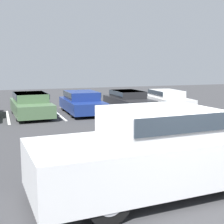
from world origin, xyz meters
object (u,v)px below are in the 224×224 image
Objects in this scene: parked_sedan_c at (82,102)px; wheel_stop_curb at (75,106)px; pickup_truck at (171,149)px; parked_sedan_e at (167,99)px; parked_sedan_d at (128,100)px; parked_sedan_b at (31,104)px.

parked_sedan_c is 2.26× the size of wheel_stop_curb.
parked_sedan_c is (0.85, 11.21, -0.26)m from pickup_truck.
parked_sedan_e is (6.35, 11.29, -0.31)m from pickup_truck.
parked_sedan_d is (2.83, 0.02, -0.02)m from parked_sedan_c.
pickup_truck is at bearing -3.88° from parked_sedan_c.
parked_sedan_c is 2.83m from parked_sedan_d.
wheel_stop_curb is at bearing 176.53° from parked_sedan_c.
wheel_stop_curb is at bearing 82.71° from pickup_truck.
parked_sedan_c is 2.72m from wheel_stop_curb.
pickup_truck is 1.45× the size of parked_sedan_d.
wheel_stop_curb is (-5.32, 2.57, -0.54)m from parked_sedan_e.
pickup_truck is 1.37× the size of parked_sedan_b.
parked_sedan_b is at bearing 96.93° from pickup_truck.
parked_sedan_e is at bearing 91.29° from parked_sedan_c.
parked_sedan_d is at bearing 88.13° from parked_sedan_b.
parked_sedan_d is at bearing 68.81° from pickup_truck.
parked_sedan_d is at bearing 90.83° from parked_sedan_c.
parked_sedan_e is (2.67, 0.06, -0.02)m from parked_sedan_d.
parked_sedan_e is (8.31, 0.10, -0.05)m from parked_sedan_b.
parked_sedan_c reaches higher than parked_sedan_d.
parked_sedan_e is 2.41× the size of wheel_stop_curb.
parked_sedan_c is (2.82, 0.02, 0.00)m from parked_sedan_b.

